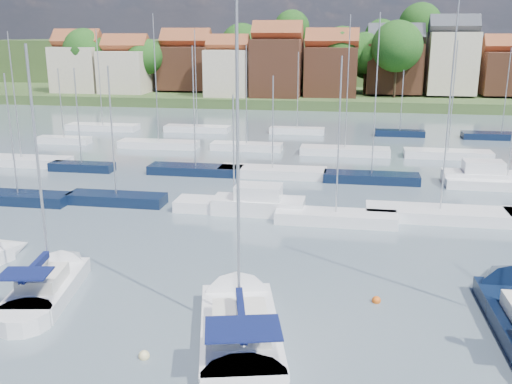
# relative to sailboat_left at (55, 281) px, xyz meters

# --- Properties ---
(ground) EXTENTS (260.00, 260.00, 0.00)m
(ground) POSITION_rel_sailboat_left_xyz_m (14.06, 35.05, -0.36)
(ground) COLOR #4E626B
(ground) RESTS_ON ground
(sailboat_left) EXTENTS (4.43, 10.55, 13.98)m
(sailboat_left) POSITION_rel_sailboat_left_xyz_m (0.00, 0.00, 0.00)
(sailboat_left) COLOR white
(sailboat_left) RESTS_ON ground
(sailboat_centre) EXTENTS (6.46, 13.50, 17.66)m
(sailboat_centre) POSITION_rel_sailboat_left_xyz_m (10.62, -2.11, -0.01)
(sailboat_centre) COLOR white
(sailboat_centre) RESTS_ON ground
(buoy_c) EXTENTS (0.48, 0.48, 0.48)m
(buoy_c) POSITION_rel_sailboat_left_xyz_m (7.32, -5.96, -0.36)
(buoy_c) COLOR beige
(buoy_c) RESTS_ON ground
(buoy_e) EXTENTS (0.46, 0.46, 0.46)m
(buoy_e) POSITION_rel_sailboat_left_xyz_m (17.23, 1.06, -0.36)
(buoy_e) COLOR #D85914
(buoy_e) RESTS_ON ground
(marina_field) EXTENTS (79.62, 41.41, 15.93)m
(marina_field) POSITION_rel_sailboat_left_xyz_m (15.97, 30.20, 0.07)
(marina_field) COLOR white
(marina_field) RESTS_ON ground
(far_shore_town) EXTENTS (212.46, 90.00, 22.27)m
(far_shore_town) POSITION_rel_sailboat_left_xyz_m (16.29, 127.72, 4.25)
(far_shore_town) COLOR #435A2D
(far_shore_town) RESTS_ON ground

